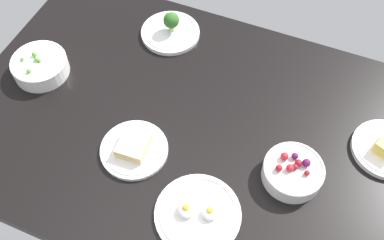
% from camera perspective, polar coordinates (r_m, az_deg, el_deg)
% --- Properties ---
extents(dining_table, '(1.33, 0.89, 0.04)m').
position_cam_1_polar(dining_table, '(1.27, 0.00, -1.00)').
color(dining_table, black).
rests_on(dining_table, ground).
extents(plate_sandwich, '(0.18, 0.18, 0.04)m').
position_cam_1_polar(plate_sandwich, '(1.21, -7.49, -3.66)').
color(plate_sandwich, white).
rests_on(plate_sandwich, dining_table).
extents(bowl_berries, '(0.16, 0.16, 0.07)m').
position_cam_1_polar(bowl_berries, '(1.18, 12.85, -6.51)').
color(bowl_berries, white).
rests_on(bowl_berries, dining_table).
extents(bowl_peas, '(0.17, 0.17, 0.07)m').
position_cam_1_polar(bowl_peas, '(1.42, -19.05, 6.55)').
color(bowl_peas, white).
rests_on(bowl_peas, dining_table).
extents(plate_broccoli, '(0.19, 0.19, 0.08)m').
position_cam_1_polar(plate_broccoli, '(1.47, -2.78, 11.58)').
color(plate_broccoli, white).
rests_on(plate_broccoli, dining_table).
extents(plate_eggs, '(0.22, 0.22, 0.04)m').
position_cam_1_polar(plate_eggs, '(1.12, 0.75, -11.95)').
color(plate_eggs, white).
rests_on(plate_eggs, dining_table).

